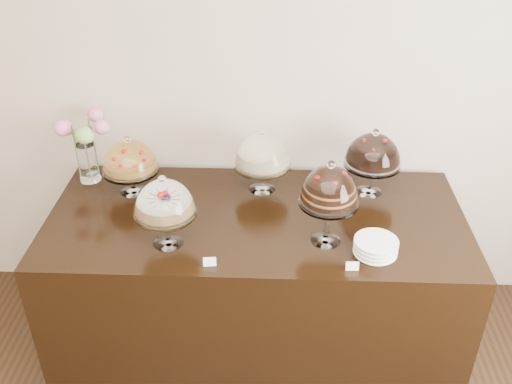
{
  "coord_description": "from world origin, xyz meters",
  "views": [
    {
      "loc": [
        0.18,
        -0.03,
        2.6
      ],
      "look_at": [
        0.08,
        2.4,
        1.08
      ],
      "focal_mm": 40.0,
      "sensor_mm": 36.0,
      "label": 1
    }
  ],
  "objects_px": {
    "plate_stack": "(376,247)",
    "cake_stand_fruit_tart": "(130,159)",
    "cake_stand_dark_choco": "(373,153)",
    "flower_vase": "(84,143)",
    "cake_stand_cheesecake": "(262,154)",
    "cake_stand_choco_layer": "(329,189)",
    "display_counter": "(256,281)",
    "cake_stand_sugar_sponge": "(164,202)"
  },
  "relations": [
    {
      "from": "flower_vase",
      "to": "cake_stand_choco_layer",
      "type": "bearing_deg",
      "value": -21.96
    },
    {
      "from": "plate_stack",
      "to": "cake_stand_choco_layer",
      "type": "bearing_deg",
      "value": 158.29
    },
    {
      "from": "cake_stand_sugar_sponge",
      "to": "flower_vase",
      "type": "distance_m",
      "value": 0.81
    },
    {
      "from": "plate_stack",
      "to": "display_counter",
      "type": "bearing_deg",
      "value": 153.35
    },
    {
      "from": "flower_vase",
      "to": "cake_stand_dark_choco",
      "type": "bearing_deg",
      "value": -2.48
    },
    {
      "from": "cake_stand_fruit_tart",
      "to": "plate_stack",
      "type": "bearing_deg",
      "value": -21.77
    },
    {
      "from": "cake_stand_cheesecake",
      "to": "cake_stand_fruit_tart",
      "type": "xyz_separation_m",
      "value": [
        -0.72,
        -0.05,
        -0.02
      ]
    },
    {
      "from": "cake_stand_sugar_sponge",
      "to": "plate_stack",
      "type": "distance_m",
      "value": 1.03
    },
    {
      "from": "cake_stand_dark_choco",
      "to": "cake_stand_fruit_tart",
      "type": "height_order",
      "value": "cake_stand_dark_choco"
    },
    {
      "from": "display_counter",
      "to": "cake_stand_cheesecake",
      "type": "xyz_separation_m",
      "value": [
        0.02,
        0.27,
        0.68
      ]
    },
    {
      "from": "cake_stand_dark_choco",
      "to": "cake_stand_fruit_tart",
      "type": "bearing_deg",
      "value": -177.91
    },
    {
      "from": "display_counter",
      "to": "cake_stand_dark_choco",
      "type": "xyz_separation_m",
      "value": [
        0.62,
        0.27,
        0.7
      ]
    },
    {
      "from": "display_counter",
      "to": "cake_stand_fruit_tart",
      "type": "xyz_separation_m",
      "value": [
        -0.7,
        0.22,
        0.66
      ]
    },
    {
      "from": "cake_stand_fruit_tart",
      "to": "flower_vase",
      "type": "height_order",
      "value": "flower_vase"
    },
    {
      "from": "cake_stand_sugar_sponge",
      "to": "cake_stand_cheesecake",
      "type": "xyz_separation_m",
      "value": [
        0.45,
        0.52,
        -0.02
      ]
    },
    {
      "from": "cake_stand_fruit_tart",
      "to": "flower_vase",
      "type": "bearing_deg",
      "value": 157.42
    },
    {
      "from": "display_counter",
      "to": "plate_stack",
      "type": "xyz_separation_m",
      "value": [
        0.58,
        -0.29,
        0.49
      ]
    },
    {
      "from": "cake_stand_sugar_sponge",
      "to": "display_counter",
      "type": "bearing_deg",
      "value": 30.55
    },
    {
      "from": "cake_stand_dark_choco",
      "to": "plate_stack",
      "type": "xyz_separation_m",
      "value": [
        -0.04,
        -0.56,
        -0.21
      ]
    },
    {
      "from": "cake_stand_dark_choco",
      "to": "cake_stand_fruit_tart",
      "type": "xyz_separation_m",
      "value": [
        -1.32,
        -0.05,
        -0.04
      ]
    },
    {
      "from": "cake_stand_choco_layer",
      "to": "cake_stand_fruit_tart",
      "type": "relative_size",
      "value": 1.3
    },
    {
      "from": "cake_stand_choco_layer",
      "to": "flower_vase",
      "type": "distance_m",
      "value": 1.44
    },
    {
      "from": "plate_stack",
      "to": "cake_stand_fruit_tart",
      "type": "bearing_deg",
      "value": 158.23
    },
    {
      "from": "cake_stand_dark_choco",
      "to": "cake_stand_fruit_tart",
      "type": "relative_size",
      "value": 1.12
    },
    {
      "from": "cake_stand_fruit_tart",
      "to": "cake_stand_choco_layer",
      "type": "bearing_deg",
      "value": -21.79
    },
    {
      "from": "cake_stand_sugar_sponge",
      "to": "plate_stack",
      "type": "height_order",
      "value": "cake_stand_sugar_sponge"
    },
    {
      "from": "cake_stand_choco_layer",
      "to": "cake_stand_fruit_tart",
      "type": "distance_m",
      "value": 1.14
    },
    {
      "from": "cake_stand_sugar_sponge",
      "to": "cake_stand_cheesecake",
      "type": "height_order",
      "value": "cake_stand_sugar_sponge"
    },
    {
      "from": "cake_stand_dark_choco",
      "to": "flower_vase",
      "type": "bearing_deg",
      "value": 177.52
    },
    {
      "from": "cake_stand_choco_layer",
      "to": "cake_stand_cheesecake",
      "type": "distance_m",
      "value": 0.58
    },
    {
      "from": "cake_stand_cheesecake",
      "to": "plate_stack",
      "type": "relative_size",
      "value": 1.82
    },
    {
      "from": "plate_stack",
      "to": "cake_stand_cheesecake",
      "type": "bearing_deg",
      "value": 134.67
    },
    {
      "from": "display_counter",
      "to": "cake_stand_fruit_tart",
      "type": "height_order",
      "value": "cake_stand_fruit_tart"
    },
    {
      "from": "cake_stand_sugar_sponge",
      "to": "plate_stack",
      "type": "xyz_separation_m",
      "value": [
        1.01,
        -0.04,
        -0.2
      ]
    },
    {
      "from": "cake_stand_dark_choco",
      "to": "plate_stack",
      "type": "relative_size",
      "value": 1.9
    },
    {
      "from": "cake_stand_sugar_sponge",
      "to": "cake_stand_cheesecake",
      "type": "relative_size",
      "value": 1.03
    },
    {
      "from": "cake_stand_sugar_sponge",
      "to": "cake_stand_choco_layer",
      "type": "height_order",
      "value": "cake_stand_choco_layer"
    },
    {
      "from": "cake_stand_cheesecake",
      "to": "cake_stand_choco_layer",
      "type": "bearing_deg",
      "value": -55.3
    },
    {
      "from": "display_counter",
      "to": "cake_stand_sugar_sponge",
      "type": "distance_m",
      "value": 0.85
    },
    {
      "from": "cake_stand_dark_choco",
      "to": "flower_vase",
      "type": "relative_size",
      "value": 0.96
    },
    {
      "from": "display_counter",
      "to": "flower_vase",
      "type": "xyz_separation_m",
      "value": [
        -0.98,
        0.34,
        0.69
      ]
    },
    {
      "from": "display_counter",
      "to": "cake_stand_dark_choco",
      "type": "bearing_deg",
      "value": 23.35
    }
  ]
}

